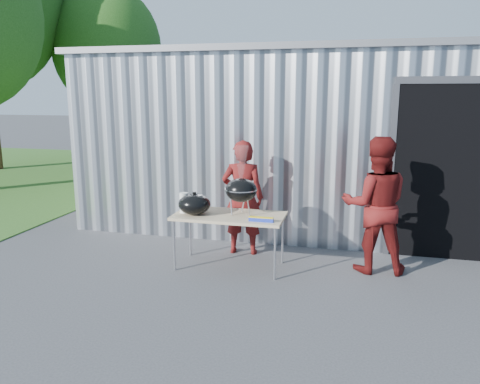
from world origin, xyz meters
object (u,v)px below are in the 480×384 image
(person_cook, at_px, (243,198))
(person_bystander, at_px, (375,205))
(folding_table, at_px, (229,217))
(kettle_grill, at_px, (241,184))

(person_cook, distance_m, person_bystander, 1.91)
(folding_table, xyz_separation_m, person_cook, (0.04, 0.62, 0.14))
(person_cook, bearing_deg, person_bystander, 165.86)
(folding_table, bearing_deg, kettle_grill, 20.83)
(folding_table, distance_m, kettle_grill, 0.49)
(kettle_grill, xyz_separation_m, person_cook, (-0.12, 0.56, -0.31))
(person_bystander, bearing_deg, kettle_grill, 2.62)
(folding_table, xyz_separation_m, kettle_grill, (0.15, 0.06, 0.46))
(folding_table, distance_m, person_bystander, 1.96)
(folding_table, relative_size, kettle_grill, 1.60)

